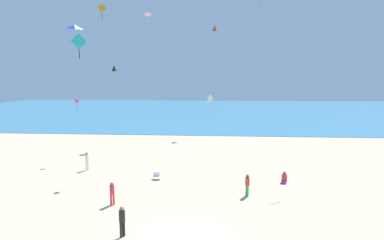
% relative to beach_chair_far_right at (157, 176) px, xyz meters
% --- Properties ---
extents(ground_plane, '(120.00, 120.00, 0.00)m').
position_rel_beach_chair_far_right_xyz_m(ground_plane, '(2.62, 1.10, -0.23)').
color(ground_plane, '#C6B58C').
extents(ocean_water, '(120.00, 60.00, 0.05)m').
position_rel_beach_chair_far_right_xyz_m(ocean_water, '(2.62, 47.25, -0.20)').
color(ocean_water, teal).
rests_on(ocean_water, ground_plane).
extents(beach_chair_far_right, '(0.62, 0.70, 0.53)m').
position_rel_beach_chair_far_right_xyz_m(beach_chair_far_right, '(0.00, 0.00, 0.00)').
color(beach_chair_far_right, white).
rests_on(beach_chair_far_right, ground_plane).
extents(person_0, '(0.29, 0.29, 1.37)m').
position_rel_beach_chair_far_right_xyz_m(person_0, '(-1.73, -4.80, 0.56)').
color(person_0, red).
rests_on(person_0, ground_plane).
extents(person_1, '(0.53, 0.72, 0.82)m').
position_rel_beach_chair_far_right_xyz_m(person_1, '(9.13, -0.11, 0.08)').
color(person_1, red).
rests_on(person_1, ground_plane).
extents(person_2, '(0.36, 0.36, 1.39)m').
position_rel_beach_chair_far_right_xyz_m(person_2, '(6.25, -2.85, 0.58)').
color(person_2, green).
rests_on(person_2, ground_plane).
extents(person_3, '(0.41, 0.41, 1.47)m').
position_rel_beach_chair_far_right_xyz_m(person_3, '(-0.07, -8.37, 0.62)').
color(person_3, black).
rests_on(person_3, ground_plane).
extents(person_4, '(0.37, 0.37, 1.48)m').
position_rel_beach_chair_far_right_xyz_m(person_4, '(-5.96, 1.81, 0.63)').
color(person_4, white).
rests_on(person_4, ground_plane).
extents(kite_orange, '(0.62, 0.37, 1.22)m').
position_rel_beach_chair_far_right_xyz_m(kite_orange, '(-4.20, 1.58, 12.18)').
color(kite_orange, orange).
extents(kite_teal, '(0.55, 0.34, 1.00)m').
position_rel_beach_chair_far_right_xyz_m(kite_teal, '(-1.26, -9.46, 8.56)').
color(kite_teal, '#1EADAD').
extents(kite_pink, '(0.80, 0.65, 1.43)m').
position_rel_beach_chair_far_right_xyz_m(kite_pink, '(-3.59, 15.10, 14.39)').
color(kite_pink, pink).
extents(kite_black, '(0.42, 0.43, 1.59)m').
position_rel_beach_chair_far_right_xyz_m(kite_black, '(-3.33, 1.30, 7.81)').
color(kite_black, black).
extents(kite_blue, '(1.04, 0.95, 1.44)m').
position_rel_beach_chair_far_right_xyz_m(kite_blue, '(-5.42, -0.47, 10.56)').
color(kite_blue, blue).
extents(kite_red, '(0.84, 0.90, 1.29)m').
position_rel_beach_chair_far_right_xyz_m(kite_red, '(4.11, 20.54, 13.57)').
color(kite_red, red).
extents(kite_magenta, '(0.50, 0.14, 1.36)m').
position_rel_beach_chair_far_right_xyz_m(kite_magenta, '(-7.92, 4.86, 5.01)').
color(kite_magenta, '#DB3DA8').
extents(kite_white, '(0.70, 0.90, 1.44)m').
position_rel_beach_chair_far_right_xyz_m(kite_white, '(3.64, 16.93, 4.53)').
color(kite_white, white).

